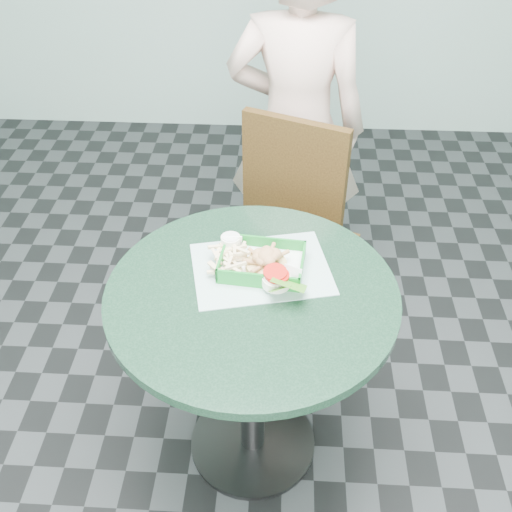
# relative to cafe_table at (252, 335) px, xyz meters

# --- Properties ---
(floor) EXTENTS (4.00, 5.00, 0.02)m
(floor) POSITION_rel_cafe_table_xyz_m (0.00, 0.00, -0.58)
(floor) COLOR #303335
(floor) RESTS_ON ground
(cafe_table) EXTENTS (0.85, 0.85, 0.75)m
(cafe_table) POSITION_rel_cafe_table_xyz_m (0.00, 0.00, 0.00)
(cafe_table) COLOR #2E2E2F
(cafe_table) RESTS_ON floor
(dining_chair) EXTENTS (0.43, 0.43, 0.93)m
(dining_chair) POSITION_rel_cafe_table_xyz_m (0.12, 0.65, -0.05)
(dining_chair) COLOR #533620
(dining_chair) RESTS_ON floor
(diner_person) EXTENTS (0.63, 0.45, 1.63)m
(diner_person) POSITION_rel_cafe_table_xyz_m (0.12, 0.96, 0.23)
(diner_person) COLOR #D0AA99
(diner_person) RESTS_ON floor
(placemat) EXTENTS (0.46, 0.38, 0.00)m
(placemat) POSITION_rel_cafe_table_xyz_m (0.02, 0.09, 0.17)
(placemat) COLOR #92B5B0
(placemat) RESTS_ON cafe_table
(food_basket) EXTENTS (0.25, 0.18, 0.05)m
(food_basket) POSITION_rel_cafe_table_xyz_m (0.02, 0.10, 0.19)
(food_basket) COLOR #0F7221
(food_basket) RESTS_ON placemat
(crab_sandwich) EXTENTS (0.12, 0.12, 0.07)m
(crab_sandwich) POSITION_rel_cafe_table_xyz_m (0.04, 0.08, 0.22)
(crab_sandwich) COLOR tan
(crab_sandwich) RESTS_ON food_basket
(fries_pile) EXTENTS (0.13, 0.14, 0.04)m
(fries_pile) POSITION_rel_cafe_table_xyz_m (-0.08, 0.08, 0.21)
(fries_pile) COLOR beige
(fries_pile) RESTS_ON food_basket
(sauce_ramekin) EXTENTS (0.06, 0.06, 0.03)m
(sauce_ramekin) POSITION_rel_cafe_table_xyz_m (-0.08, 0.15, 0.22)
(sauce_ramekin) COLOR white
(sauce_ramekin) RESTS_ON food_basket
(garnish_cup) EXTENTS (0.12, 0.12, 0.05)m
(garnish_cup) POSITION_rel_cafe_table_xyz_m (0.09, 0.01, 0.21)
(garnish_cup) COLOR white
(garnish_cup) RESTS_ON food_basket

